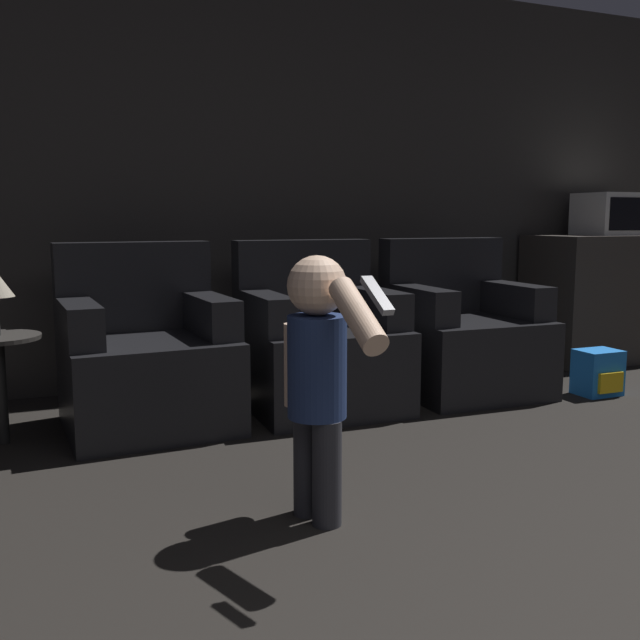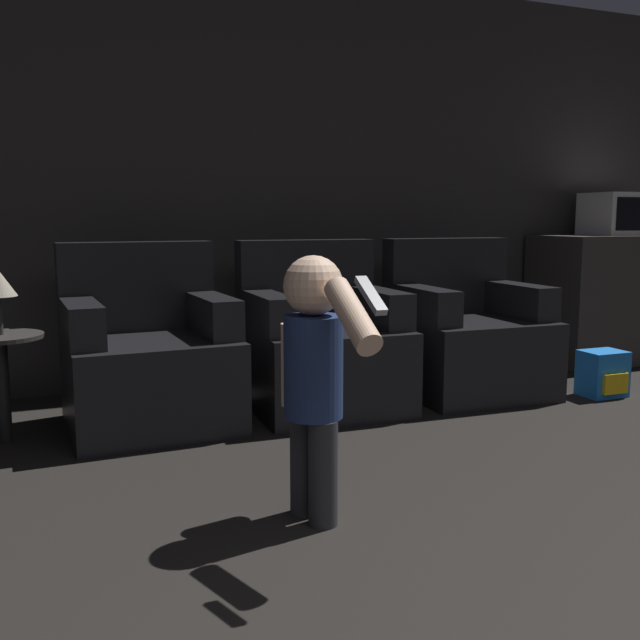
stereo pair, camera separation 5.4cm
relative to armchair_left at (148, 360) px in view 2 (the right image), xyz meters
name	(u,v)px [view 2 (the right image)]	position (x,y,z in m)	size (l,w,h in m)	color
wall_back	(252,179)	(0.81, 0.84, 0.97)	(8.40, 0.05, 2.60)	#33302D
armchair_left	(148,360)	(0.00, 0.00, 0.00)	(0.84, 0.82, 0.93)	black
armchair_middle	(321,348)	(0.95, 0.00, 0.00)	(0.82, 0.80, 0.93)	black
armchair_right	(466,338)	(1.90, 0.00, 0.00)	(0.82, 0.80, 0.93)	black
person_toddler	(314,367)	(0.36, -1.42, 0.21)	(0.20, 0.62, 0.93)	#28282D
toy_backpack	(603,374)	(2.60, -0.39, -0.20)	(0.25, 0.22, 0.27)	blue
kitchen_counter	(605,298)	(3.40, 0.47, 0.13)	(1.01, 0.61, 0.93)	#38332D
microwave	(621,214)	(3.50, 0.46, 0.75)	(0.50, 0.37, 0.31)	silver
side_table	(1,357)	(-0.68, -0.05, 0.08)	(0.39, 0.39, 0.51)	black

